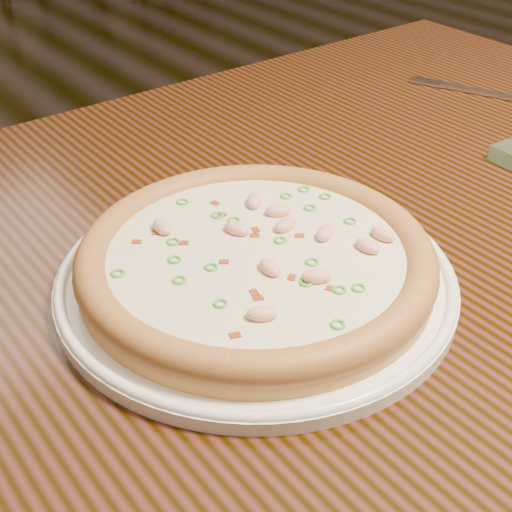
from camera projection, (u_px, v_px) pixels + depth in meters
ground at (145, 318)px, 1.76m from camera, size 9.00×9.00×0.00m
hero_table at (317, 296)px, 0.76m from camera, size 1.20×0.80×0.75m
plate at (256, 276)px, 0.61m from camera, size 0.34×0.34×0.02m
pizza at (256, 259)px, 0.60m from camera, size 0.30×0.30×0.03m
fork at (476, 91)px, 0.98m from camera, size 0.08×0.17×0.00m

